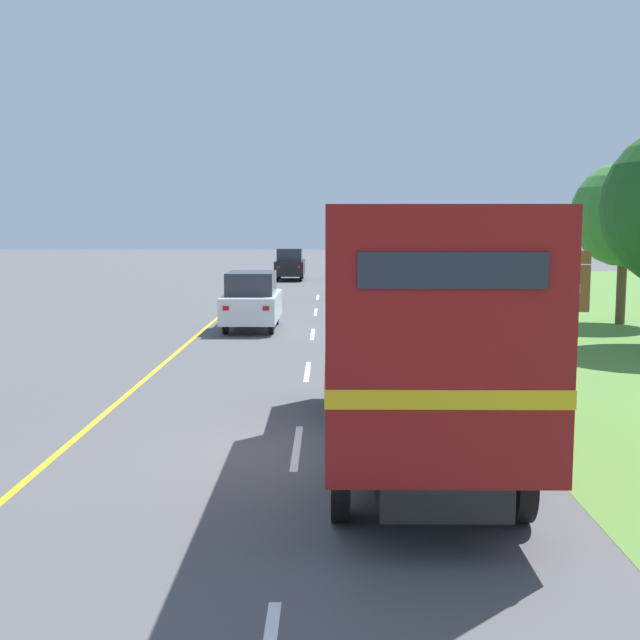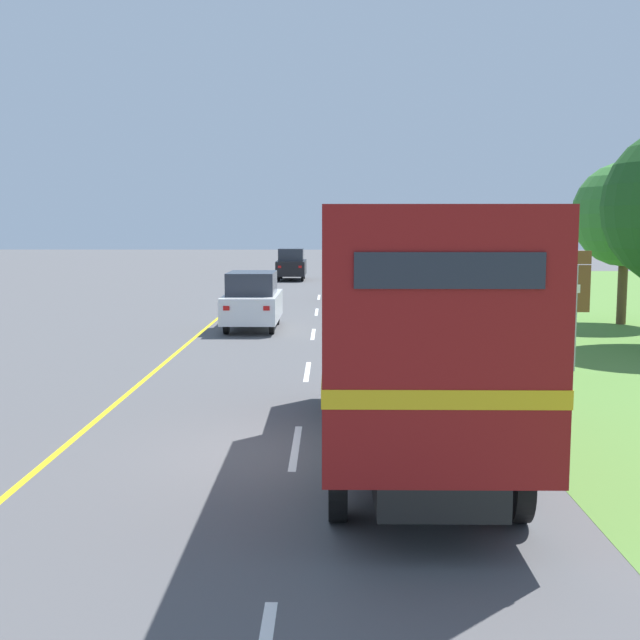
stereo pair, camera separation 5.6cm
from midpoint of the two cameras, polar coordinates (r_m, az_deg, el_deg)
The scene contains 14 objects.
ground_plane at distance 12.63m, azimuth -1.84°, elevation -9.45°, with size 200.00×200.00×0.00m, color #515154.
edge_line_yellow at distance 28.54m, azimuth -7.94°, elevation -0.35°, with size 0.12×66.01×0.01m, color yellow.
centre_dash_near at distance 12.97m, azimuth -1.78°, elevation -9.00°, with size 0.12×2.60×0.01m, color white.
centre_dash_mid_a at distance 19.40m, azimuth -0.98°, elevation -3.67°, with size 0.12×2.60×0.01m, color white.
centre_dash_mid_b at distance 25.91m, azimuth -0.59°, elevation -1.01°, with size 0.12×2.60×0.01m, color white.
centre_dash_far at distance 32.46m, azimuth -0.36°, elevation 0.58°, with size 0.12×2.60×0.01m, color white.
centre_dash_farthest at distance 39.03m, azimuth -0.20°, elevation 1.63°, with size 0.12×2.60×0.01m, color white.
horse_trailer_truck at distance 11.94m, azimuth 6.31°, elevation -0.29°, with size 2.52×8.55×3.74m.
lead_car_white at distance 27.14m, azimuth -4.93°, elevation 1.39°, with size 1.80×4.05×1.95m.
lead_car_grey_ahead at distance 38.24m, azimuth 2.77°, elevation 2.95°, with size 1.80×4.24×1.89m.
lead_car_black_ahead at distance 51.08m, azimuth -2.18°, elevation 3.99°, with size 1.80×4.12×2.02m.
highway_sign at distance 19.97m, azimuth 15.63°, elevation 1.90°, with size 2.24×0.09×2.91m.
roadside_tree_mid at distance 30.30m, azimuth 20.79°, elevation 7.03°, with size 3.67×3.67×5.73m.
delineator_post at distance 13.73m, azimuth 15.68°, elevation -6.19°, with size 0.08×0.08×0.95m.
Camera 1 is at (0.49, -12.11, 3.54)m, focal length 45.00 mm.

